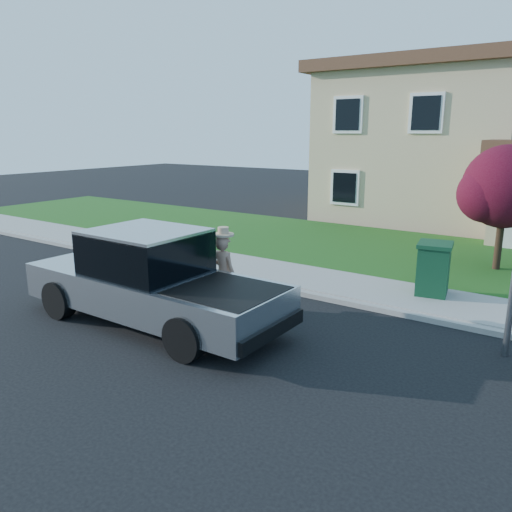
{
  "coord_description": "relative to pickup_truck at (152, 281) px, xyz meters",
  "views": [
    {
      "loc": [
        6.78,
        -7.34,
        3.89
      ],
      "look_at": [
        0.65,
        1.59,
        1.2
      ],
      "focal_mm": 35.0,
      "sensor_mm": 36.0,
      "label": 1
    }
  ],
  "objects": [
    {
      "name": "ground",
      "position": [
        0.57,
        0.44,
        -0.92
      ],
      "size": [
        80.0,
        80.0,
        0.0
      ],
      "primitive_type": "plane",
      "color": "black",
      "rests_on": "ground"
    },
    {
      "name": "curb",
      "position": [
        1.57,
        3.34,
        -0.86
      ],
      "size": [
        40.0,
        0.2,
        0.12
      ],
      "primitive_type": "cube",
      "color": "gray",
      "rests_on": "ground"
    },
    {
      "name": "sidewalk",
      "position": [
        1.57,
        4.44,
        -0.85
      ],
      "size": [
        40.0,
        2.0,
        0.15
      ],
      "primitive_type": "cube",
      "color": "gray",
      "rests_on": "ground"
    },
    {
      "name": "lawn",
      "position": [
        1.57,
        8.94,
        -0.87
      ],
      "size": [
        40.0,
        7.0,
        0.1
      ],
      "primitive_type": "cube",
      "color": "#214C15",
      "rests_on": "ground"
    },
    {
      "name": "house",
      "position": [
        1.88,
        16.82,
        2.25
      ],
      "size": [
        14.0,
        11.3,
        6.85
      ],
      "color": "tan",
      "rests_on": "ground"
    },
    {
      "name": "pickup_truck",
      "position": [
        0.0,
        0.0,
        0.0
      ],
      "size": [
        6.03,
        2.33,
        1.98
      ],
      "rotation": [
        0.0,
        0.0,
        -0.01
      ],
      "color": "black",
      "rests_on": "ground"
    },
    {
      "name": "woman",
      "position": [
        0.85,
        1.32,
        -0.01
      ],
      "size": [
        0.68,
        0.49,
        1.93
      ],
      "rotation": [
        0.0,
        0.0,
        3.02
      ],
      "color": "tan",
      "rests_on": "ground"
    },
    {
      "name": "ornamental_tree",
      "position": [
        5.26,
        8.34,
        1.41
      ],
      "size": [
        2.54,
        2.29,
        3.49
      ],
      "color": "black",
      "rests_on": "lawn"
    },
    {
      "name": "trash_bin",
      "position": [
        4.38,
        4.83,
        -0.14
      ],
      "size": [
        0.9,
        0.99,
        1.24
      ],
      "rotation": [
        0.0,
        0.0,
        0.17
      ],
      "color": "#103B21",
      "rests_on": "sidewalk"
    }
  ]
}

